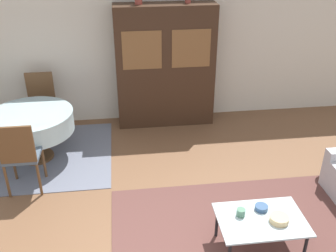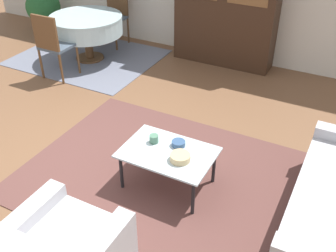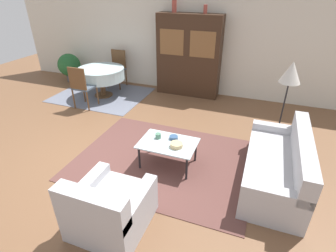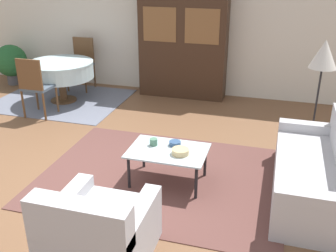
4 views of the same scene
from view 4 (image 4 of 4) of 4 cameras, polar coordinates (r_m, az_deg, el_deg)
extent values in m
plane|color=brown|center=(5.10, -11.84, -7.11)|extent=(14.00, 14.00, 0.00)
cube|color=beige|center=(7.87, -0.22, 14.73)|extent=(10.00, 0.06, 2.70)
cube|color=brown|center=(4.98, -0.85, -7.33)|extent=(2.99, 2.30, 0.01)
cube|color=slate|center=(7.83, -15.21, 3.67)|extent=(2.37, 1.91, 0.01)
cube|color=#B2B2B7|center=(4.77, 20.13, -7.34)|extent=(0.83, 1.87, 0.45)
cube|color=#B2B2B7|center=(3.90, 21.25, -10.02)|extent=(0.83, 0.16, 0.12)
cube|color=#B2B2B7|center=(5.42, 20.17, -0.23)|extent=(0.83, 0.16, 0.12)
cube|color=#B2B2B7|center=(3.74, -9.61, -15.52)|extent=(0.87, 0.90, 0.44)
cube|color=#B2B2B7|center=(3.25, -12.79, -13.56)|extent=(0.87, 0.20, 0.38)
cube|color=#B2B2B7|center=(3.73, -14.92, -10.94)|extent=(0.16, 0.90, 0.12)
cube|color=#B2B2B7|center=(3.46, -4.48, -13.15)|extent=(0.16, 0.90, 0.12)
cylinder|color=black|center=(4.67, -5.70, -6.71)|extent=(0.04, 0.04, 0.41)
cylinder|color=black|center=(4.46, 4.10, -8.19)|extent=(0.04, 0.04, 0.41)
cylinder|color=black|center=(5.09, -3.56, -3.89)|extent=(0.04, 0.04, 0.41)
cylinder|color=black|center=(4.91, 5.41, -5.09)|extent=(0.04, 0.04, 0.41)
cube|color=silver|center=(4.66, 0.00, -3.61)|extent=(0.93, 0.64, 0.02)
cube|color=#382316|center=(7.57, 2.21, 11.92)|extent=(1.65, 0.43, 2.07)
cube|color=brown|center=(7.41, -1.24, 14.51)|extent=(0.63, 0.01, 0.62)
cube|color=brown|center=(7.21, 4.96, 14.19)|extent=(0.63, 0.01, 0.62)
cylinder|color=brown|center=(7.76, -14.87, 3.69)|extent=(0.48, 0.48, 0.03)
cylinder|color=brown|center=(7.69, -15.03, 5.17)|extent=(0.14, 0.14, 0.45)
cylinder|color=silver|center=(7.59, -15.33, 7.86)|extent=(1.20, 1.20, 0.30)
cylinder|color=silver|center=(7.56, -15.44, 8.84)|extent=(1.21, 1.21, 0.03)
cylinder|color=brown|center=(7.37, -18.49, 4.05)|extent=(0.04, 0.04, 0.48)
cylinder|color=brown|center=(7.15, -15.79, 3.81)|extent=(0.04, 0.04, 0.48)
cylinder|color=brown|center=(7.06, -20.27, 2.96)|extent=(0.04, 0.04, 0.48)
cylinder|color=brown|center=(6.84, -17.51, 2.68)|extent=(0.04, 0.04, 0.48)
cube|color=#475666|center=(7.02, -18.28, 5.37)|extent=(0.44, 0.44, 0.04)
cube|color=brown|center=(6.79, -19.49, 7.03)|extent=(0.44, 0.04, 0.51)
cylinder|color=brown|center=(8.04, -11.87, 6.35)|extent=(0.04, 0.04, 0.48)
cylinder|color=brown|center=(8.23, -14.38, 6.52)|extent=(0.04, 0.04, 0.48)
cylinder|color=brown|center=(8.38, -10.60, 7.16)|extent=(0.04, 0.04, 0.48)
cylinder|color=brown|center=(8.57, -13.05, 7.31)|extent=(0.04, 0.04, 0.48)
cube|color=#475666|center=(8.23, -12.63, 8.57)|extent=(0.44, 0.44, 0.04)
cube|color=brown|center=(8.34, -12.15, 10.74)|extent=(0.44, 0.04, 0.51)
cylinder|color=black|center=(6.10, 19.86, -2.61)|extent=(0.28, 0.28, 0.02)
cylinder|color=black|center=(5.88, 20.65, 2.60)|extent=(0.03, 0.03, 1.17)
cone|color=beige|center=(5.68, 21.73, 9.67)|extent=(0.37, 0.37, 0.38)
cylinder|color=#4C7A60|center=(4.76, -2.11, -2.33)|extent=(0.09, 0.09, 0.08)
cylinder|color=tan|center=(4.55, 1.80, -3.74)|extent=(0.20, 0.20, 0.07)
cylinder|color=#33517A|center=(4.76, 1.01, -2.54)|extent=(0.14, 0.14, 0.05)
cylinder|color=#4C4C51|center=(9.14, -21.46, 6.39)|extent=(0.26, 0.26, 0.23)
sphere|color=#235B2D|center=(9.04, -21.84, 8.79)|extent=(0.67, 0.67, 0.67)
camera|label=1|loc=(2.79, -61.32, 27.24)|focal=42.00mm
camera|label=2|loc=(1.28, 35.40, 32.37)|focal=42.00mm
camera|label=3|loc=(0.66, 31.80, 36.77)|focal=28.00mm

